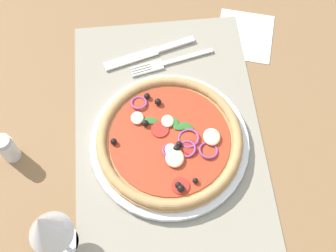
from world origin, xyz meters
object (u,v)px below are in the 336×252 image
plate (167,143)px  knife (149,53)px  fork (167,63)px  napkin (245,35)px  pepper_shaker (8,148)px  wine_glass (46,227)px  pizza (167,140)px

plate → knife: plate is taller
fork → knife: 4.57cm
plate → fork: 18.74cm
napkin → pepper_shaker: 53.80cm
wine_glass → napkin: (40.58, -39.32, -9.90)cm
knife → pepper_shaker: (-20.49, 27.29, 2.60)cm
knife → pepper_shaker: size_ratio=2.94×
pizza → napkin: (24.38, -19.23, -2.67)cm
knife → pepper_shaker: bearing=21.2°
fork → knife: knife is taller
fork → pepper_shaker: pepper_shaker is taller
wine_glass → knife: bearing=-25.9°
plate → napkin: bearing=-38.4°
fork → napkin: (5.72, -17.38, -0.44)cm
pizza → knife: 21.62cm
plate → pepper_shaker: 29.12cm
wine_glass → pizza: bearing=-51.1°
plate → knife: bearing=4.6°
pizza → fork: 18.89cm
pizza → fork: pizza is taller
napkin → pepper_shaker: size_ratio=1.95×
pepper_shaker → knife: bearing=-53.1°
knife → pepper_shaker: 34.23cm
knife → plate: bearing=79.0°
plate → pizza: pizza is taller
pizza → napkin: bearing=-38.3°
plate → knife: 21.47cm
knife → napkin: size_ratio=1.51×
plate → pepper_shaker: bearing=88.2°
wine_glass → fork: bearing=-32.2°
pizza → pepper_shaker: bearing=88.2°
fork → knife: bearing=-50.0°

